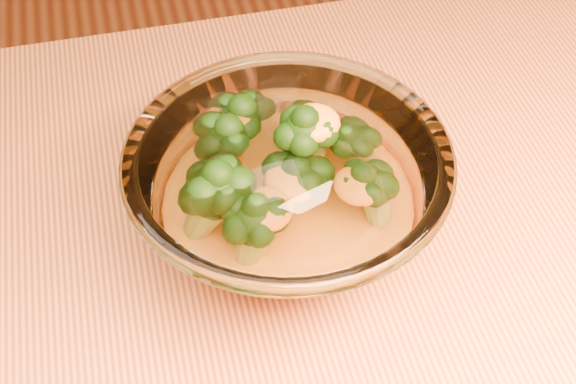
# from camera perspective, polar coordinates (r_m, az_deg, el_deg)

# --- Properties ---
(glass_bowl) EXTENTS (0.23, 0.23, 0.10)m
(glass_bowl) POSITION_cam_1_polar(r_m,az_deg,el_deg) (0.57, -0.00, -0.34)
(glass_bowl) COLOR white
(glass_bowl) RESTS_ON table
(cheese_sauce) EXTENTS (0.13, 0.13, 0.04)m
(cheese_sauce) POSITION_cam_1_polar(r_m,az_deg,el_deg) (0.59, 0.00, -1.73)
(cheese_sauce) COLOR orange
(cheese_sauce) RESTS_ON glass_bowl
(broccoli_heap) EXTENTS (0.15, 0.15, 0.08)m
(broccoli_heap) POSITION_cam_1_polar(r_m,az_deg,el_deg) (0.56, -1.00, 1.82)
(broccoli_heap) COLOR black
(broccoli_heap) RESTS_ON cheese_sauce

